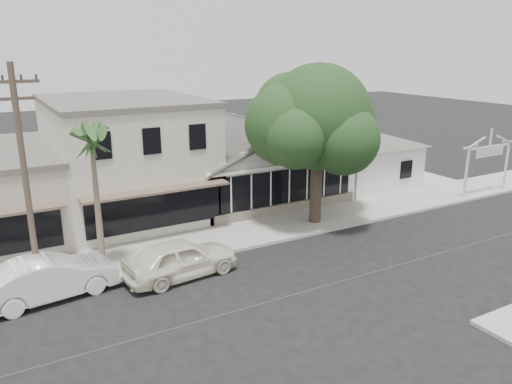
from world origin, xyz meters
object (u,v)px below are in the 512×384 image
shade_tree (314,120)px  utility_pole (25,177)px  car_1 (50,278)px  car_0 (180,258)px  arch_sign (490,149)px

shade_tree → utility_pole: bearing=-174.3°
car_1 → shade_tree: bearing=-89.1°
car_0 → arch_sign: bearing=-92.0°
car_0 → shade_tree: size_ratio=0.56×
arch_sign → shade_tree: (-13.07, 1.32, 2.60)m
utility_pole → car_1: 4.01m
arch_sign → car_0: (-21.94, -1.53, -2.32)m
car_1 → shade_tree: (13.98, 2.11, 4.91)m
arch_sign → car_0: size_ratio=0.83×
car_0 → car_1: (-5.11, 0.75, 0.01)m
car_0 → car_1: 5.16m
car_0 → car_1: bearing=75.6°
arch_sign → shade_tree: size_ratio=0.47×
utility_pole → car_1: utility_pole is taller
utility_pole → shade_tree: size_ratio=1.03×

